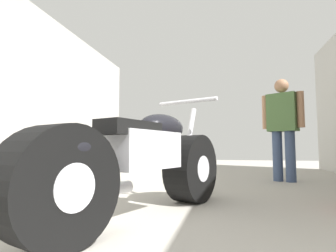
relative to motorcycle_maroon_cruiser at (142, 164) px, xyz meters
name	(u,v)px	position (x,y,z in m)	size (l,w,h in m)	color
ground_plane	(192,191)	(0.21, 1.41, -0.41)	(18.14, 18.14, 0.00)	#A8A399
garage_partition_left	(9,85)	(-2.54, 1.41, 1.06)	(0.08, 8.31, 2.96)	#B7B5AD
motorcycle_maroon_cruiser	(142,164)	(0.00, 0.00, 0.00)	(1.05, 2.12, 1.02)	black
mechanic_in_blue	(283,123)	(1.53, 2.68, 0.53)	(0.63, 0.43, 1.66)	#384766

